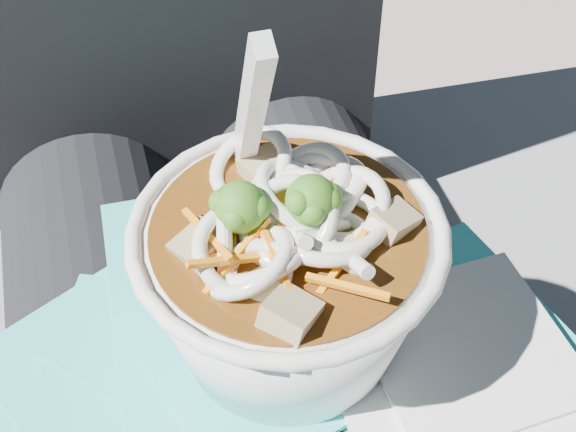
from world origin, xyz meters
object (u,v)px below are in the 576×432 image
object	(u,v)px
lap	(253,398)
plastic_bag	(249,362)
person_body	(223,282)
udon_bowl	(288,271)
stone_ledge	(229,432)

from	to	relation	value
lap	plastic_bag	distance (m)	0.09
person_body	udon_bowl	bearing A→B (deg)	-78.77
stone_ledge	plastic_bag	bearing A→B (deg)	-91.84
stone_ledge	plastic_bag	world-z (taller)	plastic_bag
person_body	udon_bowl	distance (m)	0.17
lap	udon_bowl	world-z (taller)	udon_bowl
lap	plastic_bag	xyz separation A→B (m)	(-0.01, -0.02, 0.08)
lap	person_body	xyz separation A→B (m)	(-0.00, 0.09, 0.02)
lap	udon_bowl	xyz separation A→B (m)	(0.02, -0.02, 0.15)
stone_ledge	udon_bowl	world-z (taller)	udon_bowl
stone_ledge	udon_bowl	size ratio (longest dim) A/B	4.71
plastic_bag	person_body	bearing A→B (deg)	87.25
person_body	stone_ledge	bearing A→B (deg)	90.00
person_body	lap	bearing A→B (deg)	-90.00
person_body	udon_bowl	size ratio (longest dim) A/B	4.80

